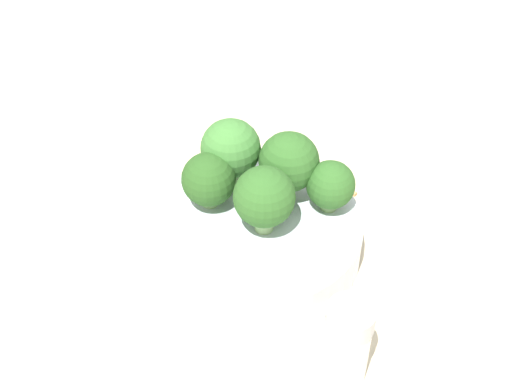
# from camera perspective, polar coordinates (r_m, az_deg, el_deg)

# --- Properties ---
(ground_plane) EXTENTS (3.00, 3.00, 0.00)m
(ground_plane) POSITION_cam_1_polar(r_m,az_deg,el_deg) (0.61, 0.00, -4.81)
(ground_plane) COLOR beige
(bowl) EXTENTS (0.18, 0.18, 0.04)m
(bowl) POSITION_cam_1_polar(r_m,az_deg,el_deg) (0.60, 0.00, -3.59)
(bowl) COLOR silver
(bowl) RESTS_ON ground_plane
(broccoli_floret_0) EXTENTS (0.05, 0.05, 0.06)m
(broccoli_floret_0) POSITION_cam_1_polar(r_m,az_deg,el_deg) (0.59, 2.65, 2.39)
(broccoli_floret_0) COLOR #84AD66
(broccoli_floret_0) RESTS_ON bowl
(broccoli_floret_1) EXTENTS (0.05, 0.05, 0.05)m
(broccoli_floret_1) POSITION_cam_1_polar(r_m,az_deg,el_deg) (0.58, -3.80, 0.97)
(broccoli_floret_1) COLOR #8EB770
(broccoli_floret_1) RESTS_ON bowl
(broccoli_floret_2) EXTENTS (0.05, 0.05, 0.06)m
(broccoli_floret_2) POSITION_cam_1_polar(r_m,az_deg,el_deg) (0.60, -2.04, 3.41)
(broccoli_floret_2) COLOR #84AD66
(broccoli_floret_2) RESTS_ON bowl
(broccoli_floret_3) EXTENTS (0.05, 0.05, 0.06)m
(broccoli_floret_3) POSITION_cam_1_polar(r_m,az_deg,el_deg) (0.56, 0.66, -0.47)
(broccoli_floret_3) COLOR #8EB770
(broccoli_floret_3) RESTS_ON bowl
(broccoli_floret_4) EXTENTS (0.04, 0.04, 0.05)m
(broccoli_floret_4) POSITION_cam_1_polar(r_m,az_deg,el_deg) (0.58, 5.98, 0.52)
(broccoli_floret_4) COLOR #7A9E5B
(broccoli_floret_4) RESTS_ON bowl
(pepper_shaker) EXTENTS (0.03, 0.03, 0.08)m
(pepper_shaker) POSITION_cam_1_polar(r_m,az_deg,el_deg) (0.51, 7.27, -11.96)
(pepper_shaker) COLOR silver
(pepper_shaker) RESTS_ON ground_plane
(almond_crumb_0) EXTENTS (0.01, 0.01, 0.01)m
(almond_crumb_0) POSITION_cam_1_polar(r_m,az_deg,el_deg) (0.68, 1.06, 1.52)
(almond_crumb_0) COLOR #AD7F4C
(almond_crumb_0) RESTS_ON ground_plane
(almond_crumb_1) EXTENTS (0.01, 0.01, 0.01)m
(almond_crumb_1) POSITION_cam_1_polar(r_m,az_deg,el_deg) (0.67, 7.80, -0.02)
(almond_crumb_1) COLOR #AD7F4C
(almond_crumb_1) RESTS_ON ground_plane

